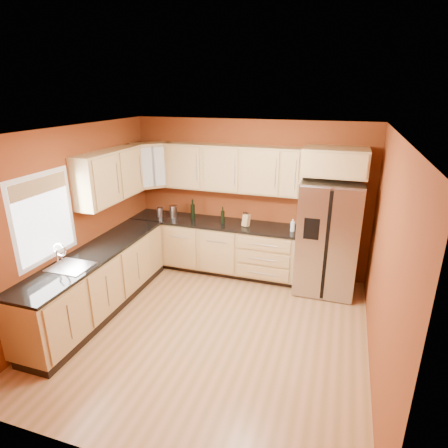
{
  "coord_description": "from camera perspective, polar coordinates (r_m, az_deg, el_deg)",
  "views": [
    {
      "loc": [
        1.48,
        -3.97,
        3.04
      ],
      "look_at": [
        -0.1,
        0.9,
        1.2
      ],
      "focal_mm": 30.0,
      "sensor_mm": 36.0,
      "label": 1
    }
  ],
  "objects": [
    {
      "name": "upper_cabinets_left",
      "position": [
        5.87,
        -17.03,
        7.01
      ],
      "size": [
        0.33,
        1.35,
        0.75
      ],
      "primitive_type": "cube",
      "color": "#A78951",
      "rests_on": "wall_left"
    },
    {
      "name": "countertop_left",
      "position": [
        5.51,
        -19.03,
        -4.2
      ],
      "size": [
        0.62,
        2.8,
        0.04
      ],
      "primitive_type": "cube",
      "color": "black",
      "rests_on": "base_cabinets_left"
    },
    {
      "name": "corner_upper_cabinet",
      "position": [
        6.57,
        -11.17,
        8.79
      ],
      "size": [
        0.67,
        0.67,
        0.75
      ],
      "primitive_type": "cube",
      "rotation": [
        0.0,
        0.0,
        0.79
      ],
      "color": "#A78951",
      "rests_on": "wall_back"
    },
    {
      "name": "wall_back",
      "position": [
        6.39,
        3.89,
        3.97
      ],
      "size": [
        4.0,
        0.04,
        2.6
      ],
      "primitive_type": "cube",
      "color": "maroon",
      "rests_on": "floor"
    },
    {
      "name": "canister_left",
      "position": [
        6.61,
        -7.73,
        1.9
      ],
      "size": [
        0.17,
        0.17,
        0.21
      ],
      "primitive_type": "cylinder",
      "rotation": [
        0.0,
        0.0,
        0.38
      ],
      "color": "#ABABB0",
      "rests_on": "countertop_back"
    },
    {
      "name": "soap_dispenser",
      "position": [
        6.0,
        10.41,
        -0.19
      ],
      "size": [
        0.08,
        0.08,
        0.2
      ],
      "primitive_type": "cylinder",
      "rotation": [
        0.0,
        0.0,
        -0.26
      ],
      "color": "white",
      "rests_on": "countertop_back"
    },
    {
      "name": "over_fridge_cabinet",
      "position": [
        5.75,
        16.62,
        9.09
      ],
      "size": [
        0.92,
        0.6,
        0.4
      ],
      "primitive_type": "cube",
      "color": "#A78951",
      "rests_on": "wall_back"
    },
    {
      "name": "wall_front",
      "position": [
        3.01,
        -16.07,
        -16.37
      ],
      "size": [
        4.0,
        0.04,
        2.6
      ],
      "primitive_type": "cube",
      "color": "maroon",
      "rests_on": "floor"
    },
    {
      "name": "base_cabinets_left",
      "position": [
        5.71,
        -18.6,
        -8.41
      ],
      "size": [
        0.6,
        2.8,
        0.88
      ],
      "primitive_type": "cube",
      "color": "#A78951",
      "rests_on": "floor"
    },
    {
      "name": "wall_left",
      "position": [
        5.55,
        -22.06,
        0.06
      ],
      "size": [
        0.04,
        4.0,
        2.6
      ],
      "primitive_type": "cube",
      "color": "maroon",
      "rests_on": "floor"
    },
    {
      "name": "countertop_back",
      "position": [
        6.38,
        -1.67,
        0.21
      ],
      "size": [
        2.9,
        0.62,
        0.04
      ],
      "primitive_type": "cube",
      "color": "black",
      "rests_on": "base_cabinets_back"
    },
    {
      "name": "sink_faucet",
      "position": [
        5.09,
        -22.54,
        -4.56
      ],
      "size": [
        0.5,
        0.42,
        0.3
      ],
      "primitive_type": null,
      "color": "silver",
      "rests_on": "countertop_left"
    },
    {
      "name": "wine_bottle_a",
      "position": [
        6.24,
        -0.2,
        1.37
      ],
      "size": [
        0.08,
        0.08,
        0.29
      ],
      "primitive_type": null,
      "rotation": [
        0.0,
        0.0,
        -0.32
      ],
      "color": "black",
      "rests_on": "countertop_back"
    },
    {
      "name": "base_cabinets_back",
      "position": [
        6.56,
        -1.6,
        -3.56
      ],
      "size": [
        2.9,
        0.6,
        0.88
      ],
      "primitive_type": "cube",
      "color": "#A78951",
      "rests_on": "floor"
    },
    {
      "name": "upper_cabinets_back",
      "position": [
        6.17,
        1.35,
        8.46
      ],
      "size": [
        2.3,
        0.33,
        0.75
      ],
      "primitive_type": "cube",
      "color": "#A78951",
      "rests_on": "wall_back"
    },
    {
      "name": "ceiling",
      "position": [
        4.25,
        -2.55,
        13.86
      ],
      "size": [
        4.0,
        4.0,
        0.0
      ],
      "primitive_type": "plane",
      "color": "silver",
      "rests_on": "wall_back"
    },
    {
      "name": "wall_right",
      "position": [
        4.36,
        23.32,
        -5.43
      ],
      "size": [
        0.04,
        4.0,
        2.6
      ],
      "primitive_type": "cube",
      "color": "maroon",
      "rests_on": "floor"
    },
    {
      "name": "knife_block",
      "position": [
        6.14,
        3.4,
        0.59
      ],
      "size": [
        0.13,
        0.12,
        0.2
      ],
      "primitive_type": "cube",
      "rotation": [
        0.0,
        0.0,
        -0.35
      ],
      "color": "tan",
      "rests_on": "countertop_back"
    },
    {
      "name": "wine_bottle_b",
      "position": [
        6.5,
        -4.78,
        2.29
      ],
      "size": [
        0.09,
        0.09,
        0.34
      ],
      "primitive_type": null,
      "rotation": [
        0.0,
        0.0,
        -0.14
      ],
      "color": "black",
      "rests_on": "countertop_back"
    },
    {
      "name": "refrigerator",
      "position": [
        5.99,
        15.51,
        -1.97
      ],
      "size": [
        0.9,
        0.75,
        1.78
      ],
      "primitive_type": "cube",
      "color": "#ABABB0",
      "rests_on": "floor"
    },
    {
      "name": "floor",
      "position": [
        5.21,
        -2.1,
        -15.89
      ],
      "size": [
        4.0,
        4.0,
        0.0
      ],
      "primitive_type": "plane",
      "color": "#9E713D",
      "rests_on": "ground"
    },
    {
      "name": "window",
      "position": [
        5.12,
        -25.73,
        0.86
      ],
      "size": [
        0.03,
        0.9,
        1.0
      ],
      "primitive_type": "cube",
      "color": "white",
      "rests_on": "wall_left"
    },
    {
      "name": "canister_right",
      "position": [
        6.67,
        -9.71,
        1.79
      ],
      "size": [
        0.12,
        0.12,
        0.17
      ],
      "primitive_type": "cylinder",
      "rotation": [
        0.0,
        0.0,
        0.16
      ],
      "color": "#ABABB0",
      "rests_on": "countertop_back"
    }
  ]
}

